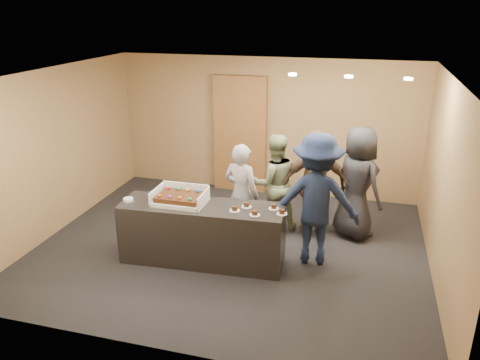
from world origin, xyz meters
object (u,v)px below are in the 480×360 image
(person_server_grey, at_px, (241,194))
(cake_box, at_px, (181,199))
(person_navy_man, at_px, (316,200))
(person_brown_extra, at_px, (315,185))
(person_sage_man, at_px, (274,183))
(plate_stack, at_px, (128,199))
(serving_counter, at_px, (202,233))
(person_dark_suit, at_px, (357,183))
(sheet_cake, at_px, (180,197))
(storage_cabinet, at_px, (240,135))

(person_server_grey, bearing_deg, cake_box, 59.26)
(person_navy_man, relative_size, person_brown_extra, 1.09)
(person_sage_man, relative_size, person_navy_man, 0.85)
(plate_stack, bearing_deg, person_server_grey, 29.35)
(serving_counter, relative_size, person_sage_man, 1.43)
(cake_box, distance_m, person_dark_suit, 2.86)
(person_navy_man, bearing_deg, sheet_cake, 7.56)
(cake_box, distance_m, person_navy_man, 1.97)
(storage_cabinet, height_order, person_navy_man, storage_cabinet)
(storage_cabinet, height_order, person_brown_extra, storage_cabinet)
(sheet_cake, height_order, plate_stack, sheet_cake)
(serving_counter, distance_m, person_dark_suit, 2.63)
(serving_counter, bearing_deg, cake_box, 171.67)
(person_sage_man, bearing_deg, person_brown_extra, 149.58)
(cake_box, bearing_deg, serving_counter, -4.78)
(person_server_grey, height_order, person_dark_suit, person_dark_suit)
(person_server_grey, distance_m, person_sage_man, 0.72)
(sheet_cake, xyz_separation_m, plate_stack, (-0.77, -0.12, -0.08))
(plate_stack, bearing_deg, person_navy_man, 11.91)
(person_sage_man, relative_size, person_brown_extra, 0.93)
(person_server_grey, bearing_deg, plate_stack, 44.98)
(storage_cabinet, distance_m, person_server_grey, 2.32)
(storage_cabinet, relative_size, sheet_cake, 3.64)
(storage_cabinet, bearing_deg, plate_stack, -106.10)
(person_brown_extra, relative_size, person_dark_suit, 0.97)
(storage_cabinet, xyz_separation_m, person_navy_man, (1.82, -2.49, -0.19))
(person_server_grey, bearing_deg, storage_cabinet, -58.56)
(person_sage_man, bearing_deg, cake_box, 22.96)
(sheet_cake, bearing_deg, person_sage_man, 49.29)
(person_server_grey, bearing_deg, serving_counter, 76.81)
(person_navy_man, height_order, person_dark_suit, person_navy_man)
(storage_cabinet, distance_m, person_navy_man, 3.09)
(person_dark_suit, bearing_deg, serving_counter, 76.54)
(serving_counter, height_order, person_brown_extra, person_brown_extra)
(storage_cabinet, xyz_separation_m, cake_box, (-0.11, -2.91, -0.22))
(serving_counter, bearing_deg, person_dark_suit, 30.48)
(storage_cabinet, bearing_deg, person_dark_suit, -32.17)
(storage_cabinet, relative_size, person_brown_extra, 1.30)
(plate_stack, height_order, person_brown_extra, person_brown_extra)
(cake_box, bearing_deg, plate_stack, -169.21)
(person_navy_man, bearing_deg, person_brown_extra, -88.59)
(person_brown_extra, distance_m, person_dark_suit, 0.68)
(sheet_cake, relative_size, person_navy_man, 0.33)
(serving_counter, height_order, person_navy_man, person_navy_man)
(serving_counter, bearing_deg, person_sage_man, 55.15)
(serving_counter, height_order, person_dark_suit, person_dark_suit)
(serving_counter, height_order, person_server_grey, person_server_grey)
(cake_box, xyz_separation_m, plate_stack, (-0.77, -0.15, -0.03))
(cake_box, relative_size, person_server_grey, 0.46)
(storage_cabinet, bearing_deg, cake_box, -92.15)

